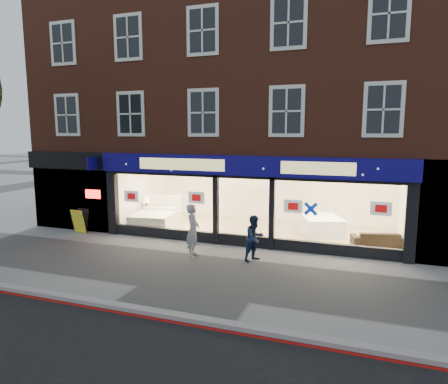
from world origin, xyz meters
The scene contains 12 objects.
ground centered at (0.00, 0.00, 0.00)m, with size 120.00×120.00×0.00m, color gray.
kerb_line centered at (0.00, -3.10, 0.01)m, with size 60.00×0.10×0.01m, color #8C0A07.
kerb_stone centered at (0.00, -2.90, 0.06)m, with size 60.00×0.25×0.12m, color gray.
showroom_floor centered at (0.00, 5.25, 0.05)m, with size 11.00×4.50×0.10m, color tan.
building centered at (-0.02, 6.93, 6.67)m, with size 19.00×8.26×10.30m.
display_bed centered at (-4.32, 4.33, 0.44)m, with size 2.06×2.38×1.21m.
bedside_table centered at (-5.10, 4.94, 0.38)m, with size 0.45×0.45×0.55m, color brown.
mattress_stack centered at (2.53, 5.41, 0.45)m, with size 1.97×2.18×0.70m.
sofa centered at (4.60, 4.39, 0.36)m, with size 1.78×0.70×0.52m, color black.
a_board centered at (-6.90, 2.70, 0.49)m, with size 0.64×0.41×0.99m, color yellow.
pedestrian_grey centered at (-1.22, 1.34, 0.88)m, with size 0.64×0.42×1.77m, color #9B9EA2.
pedestrian_blue centered at (0.83, 1.60, 0.75)m, with size 0.73×0.57×1.49m, color #182543.
Camera 1 is at (4.07, -10.43, 4.12)m, focal length 32.00 mm.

